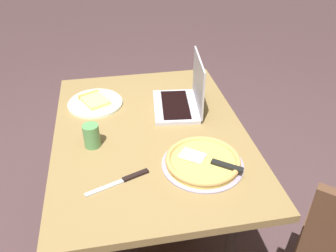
# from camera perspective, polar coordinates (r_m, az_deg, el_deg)

# --- Properties ---
(ground_plane) EXTENTS (12.00, 12.00, 0.00)m
(ground_plane) POSITION_cam_1_polar(r_m,az_deg,el_deg) (2.07, -2.33, -17.89)
(ground_plane) COLOR #4C3538
(dining_table) EXTENTS (1.15, 0.84, 0.75)m
(dining_table) POSITION_cam_1_polar(r_m,az_deg,el_deg) (1.60, -2.88, -2.95)
(dining_table) COLOR olive
(dining_table) RESTS_ON ground_plane
(laptop) EXTENTS (0.33, 0.25, 0.26)m
(laptop) POSITION_cam_1_polar(r_m,az_deg,el_deg) (1.69, 2.60, 4.72)
(laptop) COLOR #BBB7C2
(laptop) RESTS_ON dining_table
(pizza_plate) EXTENTS (0.27, 0.27, 0.04)m
(pizza_plate) POSITION_cam_1_polar(r_m,az_deg,el_deg) (1.77, -11.84, 3.84)
(pizza_plate) COLOR white
(pizza_plate) RESTS_ON dining_table
(pizza_tray) EXTENTS (0.32, 0.32, 0.04)m
(pizza_tray) POSITION_cam_1_polar(r_m,az_deg,el_deg) (1.36, 5.73, -5.74)
(pizza_tray) COLOR #9C92AF
(pizza_tray) RESTS_ON dining_table
(table_knife) EXTENTS (0.11, 0.24, 0.01)m
(table_knife) POSITION_cam_1_polar(r_m,az_deg,el_deg) (1.31, -7.18, -8.72)
(table_knife) COLOR #B3B8BC
(table_knife) RESTS_ON dining_table
(drink_cup) EXTENTS (0.07, 0.07, 0.10)m
(drink_cup) POSITION_cam_1_polar(r_m,az_deg,el_deg) (1.47, -12.40, -1.53)
(drink_cup) COLOR #569456
(drink_cup) RESTS_ON dining_table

